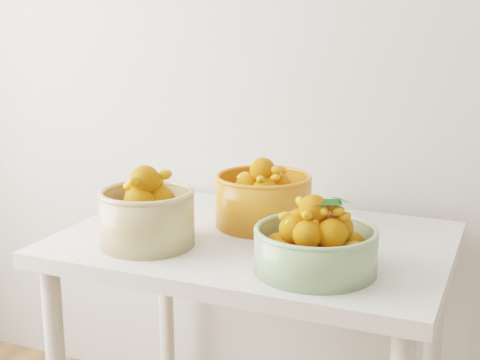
# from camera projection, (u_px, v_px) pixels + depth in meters

# --- Properties ---
(table) EXTENTS (1.00, 0.70, 0.75)m
(table) POSITION_uv_depth(u_px,v_px,m) (255.00, 271.00, 1.78)
(table) COLOR silver
(table) RESTS_ON ground
(bowl_cream) EXTENTS (0.32, 0.32, 0.21)m
(bowl_cream) POSITION_uv_depth(u_px,v_px,m) (147.00, 215.00, 1.67)
(bowl_cream) COLOR tan
(bowl_cream) RESTS_ON table
(bowl_green) EXTENTS (0.32, 0.32, 0.18)m
(bowl_green) POSITION_uv_depth(u_px,v_px,m) (316.00, 245.00, 1.50)
(bowl_green) COLOR #86A774
(bowl_green) RESTS_ON table
(bowl_orange) EXTENTS (0.32, 0.32, 0.19)m
(bowl_orange) POSITION_uv_depth(u_px,v_px,m) (263.00, 199.00, 1.83)
(bowl_orange) COLOR orange
(bowl_orange) RESTS_ON table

